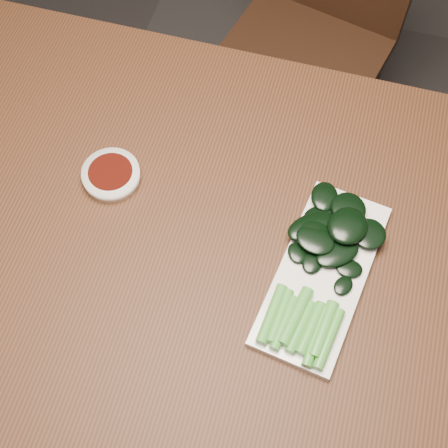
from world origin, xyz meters
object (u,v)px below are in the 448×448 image
Objects in this scene: sauce_bowl at (111,175)px; serving_plate at (322,274)px; chair_far at (314,26)px; gai_lan at (323,261)px; table at (205,258)px.

sauce_bowl is 0.38m from serving_plate.
chair_far reaches higher than gai_lan.
gai_lan is (0.19, 0.00, 0.10)m from table.
serving_plate is at bearing -66.42° from chair_far.
serving_plate is (0.14, -0.78, 0.27)m from chair_far.
table is 4.44× the size of serving_plate.
gai_lan is at bearing 0.89° from table.
table is 14.63× the size of sauce_bowl.
table is at bearing -20.47° from sauce_bowl.
sauce_bowl is at bearing 168.19° from serving_plate.
table is 4.57× the size of gai_lan.
chair_far is 9.30× the size of sauce_bowl.
serving_plate is 1.03× the size of gai_lan.
chair_far reaches higher than table.
serving_plate is (0.19, -0.01, 0.08)m from table.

